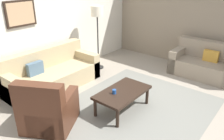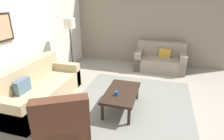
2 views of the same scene
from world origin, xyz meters
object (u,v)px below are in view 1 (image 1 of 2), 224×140
couch_loveseat (204,64)px  framed_artwork (21,14)px  cup (114,92)px  lamp_standing (97,18)px  armchair_leather (48,112)px  coffee_table (123,93)px  couch_main (51,74)px

couch_loveseat → framed_artwork: size_ratio=2.31×
cup → lamp_standing: size_ratio=0.05×
armchair_leather → framed_artwork: framed_artwork is taller
armchair_leather → lamp_standing: (2.51, 1.13, 1.10)m
framed_artwork → lamp_standing: bearing=-16.7°
couch_loveseat → coffee_table: bearing=165.8°
coffee_table → cup: (-0.18, 0.06, 0.09)m
cup → framed_artwork: framed_artwork is taller
couch_loveseat → armchair_leather: 4.10m
couch_main → coffee_table: (0.24, -1.90, 0.06)m
framed_artwork → couch_loveseat: bearing=-43.4°
coffee_table → framed_artwork: framed_artwork is taller
armchair_leather → cup: bearing=-29.3°
couch_main → armchair_leather: size_ratio=1.99×
couch_loveseat → couch_main: bearing=138.3°
couch_main → lamp_standing: (1.52, -0.12, 1.11)m
armchair_leather → lamp_standing: size_ratio=0.64×
coffee_table → cup: 0.21m
lamp_standing → framed_artwork: bearing=163.3°
coffee_table → cup: cup is taller
couch_main → lamp_standing: size_ratio=1.27×
lamp_standing → framed_artwork: (-1.79, 0.54, 0.27)m
armchair_leather → couch_main: bearing=51.6°
armchair_leather → framed_artwork: bearing=66.7°
couch_loveseat → armchair_leather: size_ratio=1.43×
lamp_standing → cup: bearing=-130.1°
couch_loveseat → armchair_leather: armchair_leather is taller
armchair_leather → coffee_table: size_ratio=0.99×
lamp_standing → framed_artwork: framed_artwork is taller
couch_main → cup: 1.85m
framed_artwork → armchair_leather: bearing=-113.3°
couch_main → lamp_standing: bearing=-4.4°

